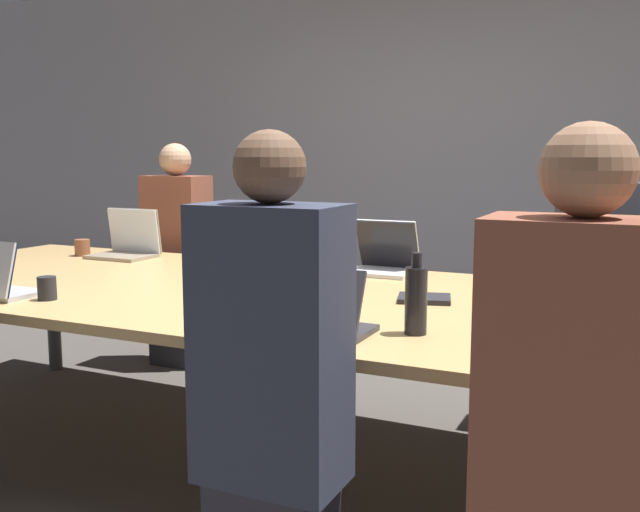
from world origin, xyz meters
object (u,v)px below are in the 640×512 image
(cup_near_left, at_px, (47,288))
(bottle_near_midright, at_px, (416,299))
(cup_far_left, at_px, (82,248))
(laptop_near_midright, at_px, (321,315))
(stapler, at_px, (314,297))
(cup_near_right, at_px, (504,332))
(cup_near_midright, at_px, (265,313))
(person_near_midright, at_px, (272,399))
(person_near_right, at_px, (572,466))
(laptop_far_center, at_px, (385,258))
(person_far_right, at_px, (597,291))
(person_far_left, at_px, (178,259))
(laptop_far_left, at_px, (128,243))
(laptop_near_right, at_px, (594,339))
(laptop_far_right, at_px, (607,271))

(cup_near_left, xyz_separation_m, bottle_near_midright, (1.51, 0.10, 0.07))
(bottle_near_midright, bearing_deg, cup_far_left, 157.89)
(laptop_near_midright, bearing_deg, stapler, -61.59)
(cup_near_right, distance_m, cup_near_midright, 0.80)
(person_near_midright, bearing_deg, cup_far_left, -35.47)
(cup_far_left, xyz_separation_m, cup_near_midright, (1.80, -1.04, -0.00))
(cup_near_right, relative_size, cup_far_left, 1.00)
(person_near_right, xyz_separation_m, cup_far_left, (-2.86, 1.57, 0.13))
(cup_near_right, height_order, bottle_near_midright, bottle_near_midright)
(laptop_far_center, xyz_separation_m, laptop_near_midright, (0.23, -1.24, -0.01))
(cup_near_left, distance_m, cup_far_left, 1.30)
(cup_near_midright, distance_m, person_far_right, 1.86)
(person_far_left, xyz_separation_m, person_far_right, (2.52, -0.04, 0.00))
(person_far_left, distance_m, cup_far_left, 0.65)
(cup_far_left, bearing_deg, laptop_far_left, 15.55)
(cup_near_midright, bearing_deg, cup_far_left, 149.97)
(laptop_far_left, relative_size, cup_near_midright, 3.83)
(cup_far_left, relative_size, cup_near_midright, 1.04)
(laptop_far_left, xyz_separation_m, cup_near_midright, (1.53, -1.12, -0.03))
(laptop_near_right, xyz_separation_m, cup_far_left, (-2.86, 1.06, -0.02))
(person_far_left, bearing_deg, person_near_right, -39.47)
(laptop_far_center, distance_m, bottle_near_midright, 1.21)
(laptop_near_right, xyz_separation_m, laptop_far_right, (-0.04, 1.23, 0.01))
(person_near_midright, bearing_deg, cup_near_midright, -58.54)
(bottle_near_midright, xyz_separation_m, stapler, (-0.51, 0.29, -0.09))
(laptop_near_midright, height_order, person_far_right, person_far_right)
(person_far_right, bearing_deg, person_near_right, -87.26)
(laptop_near_midright, distance_m, person_near_midright, 0.42)
(cup_near_right, bearing_deg, person_near_midright, -137.33)
(laptop_far_center, distance_m, person_near_midright, 1.67)
(cup_near_right, distance_m, laptop_far_center, 1.40)
(bottle_near_midright, height_order, laptop_far_right, laptop_far_right)
(laptop_near_right, xyz_separation_m, person_near_right, (0.00, -0.51, -0.16))
(laptop_far_center, distance_m, person_far_right, 1.05)
(cup_far_left, distance_m, laptop_far_right, 2.82)
(cup_far_left, distance_m, person_far_right, 2.82)
(laptop_far_left, relative_size, person_far_left, 0.25)
(cup_near_midright, bearing_deg, laptop_far_left, 143.85)
(laptop_near_midright, relative_size, person_near_midright, 0.22)
(laptop_near_right, height_order, laptop_far_right, laptop_far_right)
(laptop_far_center, xyz_separation_m, person_near_midright, (0.27, -1.64, -0.16))
(cup_near_midright, height_order, person_far_right, person_far_right)
(laptop_near_right, height_order, cup_far_left, laptop_near_right)
(laptop_near_right, bearing_deg, person_near_right, 90.39)
(laptop_far_left, bearing_deg, person_near_midright, -40.79)
(laptop_far_center, bearing_deg, laptop_far_left, -176.64)
(person_near_right, xyz_separation_m, person_far_left, (-2.62, 2.16, 0.00))
(person_near_midright, bearing_deg, cup_near_right, -137.33)
(person_far_left, xyz_separation_m, laptop_far_right, (2.58, -0.42, 0.16))
(laptop_far_left, bearing_deg, person_far_right, 10.81)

